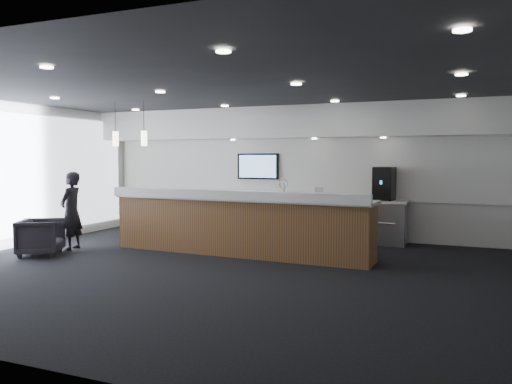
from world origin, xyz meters
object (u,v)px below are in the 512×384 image
at_px(service_counter, 238,225).
at_px(lounge_guest, 71,211).
at_px(armchair, 41,237).
at_px(coffee_machine, 384,184).

height_order(service_counter, lounge_guest, lounge_guest).
xyz_separation_m(armchair, lounge_guest, (0.14, 0.67, 0.44)).
bearing_deg(armchair, coffee_machine, -87.65).
relative_size(coffee_machine, armchair, 0.93).
bearing_deg(service_counter, armchair, -154.43).
bearing_deg(coffee_machine, lounge_guest, -145.61).
height_order(service_counter, coffee_machine, coffee_machine).
bearing_deg(lounge_guest, coffee_machine, 107.30).
xyz_separation_m(service_counter, armchair, (-3.47, -1.49, -0.23)).
distance_m(coffee_machine, armchair, 7.03).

